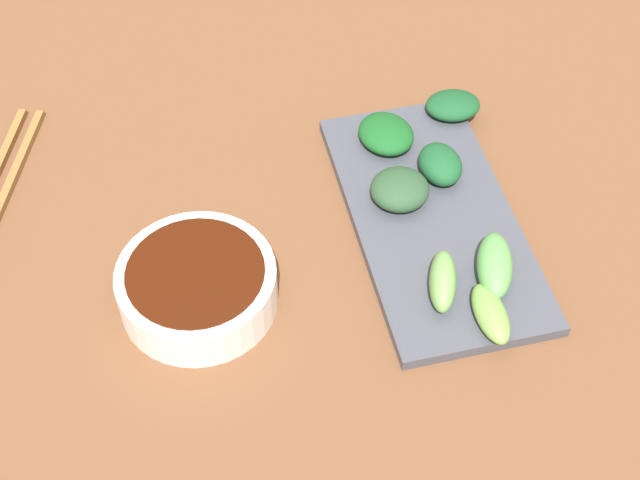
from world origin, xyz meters
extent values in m
cube|color=brown|center=(0.00, 0.00, 0.01)|extent=(2.10, 2.10, 0.02)
cylinder|color=white|center=(-0.15, -0.03, 0.04)|extent=(0.14, 0.14, 0.04)
cylinder|color=#3D1607|center=(-0.15, -0.03, 0.05)|extent=(0.12, 0.12, 0.03)
cube|color=#464A55|center=(0.08, 0.01, 0.03)|extent=(0.15, 0.30, 0.01)
ellipsoid|color=#5FA957|center=(0.11, -0.08, 0.05)|extent=(0.05, 0.08, 0.03)
ellipsoid|color=#1A552C|center=(0.11, 0.06, 0.05)|extent=(0.04, 0.06, 0.03)
ellipsoid|color=#184F29|center=(0.15, 0.14, 0.04)|extent=(0.06, 0.05, 0.02)
ellipsoid|color=#185922|center=(0.07, 0.11, 0.04)|extent=(0.07, 0.07, 0.02)
ellipsoid|color=#75AA4C|center=(0.09, -0.12, 0.04)|extent=(0.03, 0.06, 0.02)
ellipsoid|color=#73AF58|center=(0.06, -0.08, 0.05)|extent=(0.04, 0.07, 0.03)
ellipsoid|color=#2B4E30|center=(0.06, 0.03, 0.05)|extent=(0.06, 0.06, 0.03)
cube|color=olive|center=(-0.31, 0.14, 0.02)|extent=(0.08, 0.22, 0.01)
camera|label=1|loc=(-0.15, -0.52, 0.68)|focal=50.91mm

